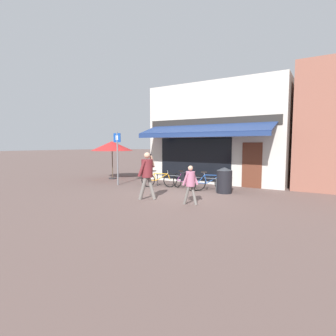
# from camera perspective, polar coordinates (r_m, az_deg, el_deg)

# --- Properties ---
(ground_plane) EXTENTS (160.00, 160.00, 0.00)m
(ground_plane) POSITION_cam_1_polar(r_m,az_deg,el_deg) (10.61, 3.30, -5.77)
(ground_plane) COLOR brown
(shop_front) EXTENTS (7.18, 4.53, 5.16)m
(shop_front) POSITION_cam_1_polar(r_m,az_deg,el_deg) (14.73, 11.13, 7.26)
(shop_front) COLOR beige
(shop_front) RESTS_ON ground_plane
(bike_rack_rail) EXTENTS (3.12, 0.04, 0.57)m
(bike_rack_rail) POSITION_cam_1_polar(r_m,az_deg,el_deg) (11.95, 3.69, -2.26)
(bike_rack_rail) COLOR #47494F
(bike_rack_rail) RESTS_ON ground_plane
(bicycle_orange) EXTENTS (1.58, 0.90, 0.81)m
(bicycle_orange) POSITION_cam_1_polar(r_m,az_deg,el_deg) (12.39, -1.97, -2.53)
(bicycle_orange) COLOR black
(bicycle_orange) RESTS_ON ground_plane
(bicycle_purple) EXTENTS (1.62, 0.88, 0.83)m
(bicycle_purple) POSITION_cam_1_polar(r_m,az_deg,el_deg) (11.81, 3.49, -2.83)
(bicycle_purple) COLOR black
(bicycle_purple) RESTS_ON ground_plane
(bicycle_blue) EXTENTS (1.66, 0.92, 0.87)m
(bicycle_blue) POSITION_cam_1_polar(r_m,az_deg,el_deg) (11.44, 9.14, -3.11)
(bicycle_blue) COLOR black
(bicycle_blue) RESTS_ON ground_plane
(pedestrian_adult) EXTENTS (0.58, 0.75, 1.74)m
(pedestrian_adult) POSITION_cam_1_polar(r_m,az_deg,el_deg) (9.53, -4.58, -0.63)
(pedestrian_adult) COLOR slate
(pedestrian_adult) RESTS_ON ground_plane
(pedestrian_child) EXTENTS (0.56, 0.43, 1.32)m
(pedestrian_child) POSITION_cam_1_polar(r_m,az_deg,el_deg) (8.75, 4.73, -2.72)
(pedestrian_child) COLOR slate
(pedestrian_child) RESTS_ON ground_plane
(litter_bin) EXTENTS (0.64, 0.64, 1.07)m
(litter_bin) POSITION_cam_1_polar(r_m,az_deg,el_deg) (11.07, 12.16, -2.61)
(litter_bin) COLOR black
(litter_bin) RESTS_ON ground_plane
(parking_sign) EXTENTS (0.44, 0.07, 2.62)m
(parking_sign) POSITION_cam_1_polar(r_m,az_deg,el_deg) (13.12, -10.96, 3.24)
(parking_sign) COLOR slate
(parking_sign) RESTS_ON ground_plane
(cafe_parasol) EXTENTS (2.42, 2.42, 2.19)m
(cafe_parasol) POSITION_cam_1_polar(r_m,az_deg,el_deg) (15.57, -12.09, 4.68)
(cafe_parasol) COLOR #4C3D2D
(cafe_parasol) RESTS_ON ground_plane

